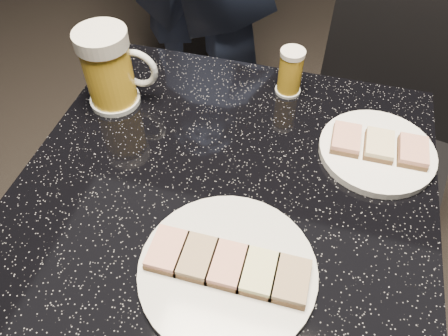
{
  "coord_description": "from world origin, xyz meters",
  "views": [
    {
      "loc": [
        0.12,
        -0.44,
        1.33
      ],
      "look_at": [
        0.0,
        0.0,
        0.8
      ],
      "focal_mm": 35.0,
      "sensor_mm": 36.0,
      "label": 1
    }
  ],
  "objects": [
    {
      "name": "plate_large",
      "position": [
        0.05,
        -0.15,
        0.76
      ],
      "size": [
        0.26,
        0.26,
        0.01
      ],
      "primitive_type": "cylinder",
      "color": "silver",
      "rests_on": "table"
    },
    {
      "name": "plate_small",
      "position": [
        0.24,
        0.15,
        0.76
      ],
      "size": [
        0.21,
        0.21,
        0.01
      ],
      "primitive_type": "cylinder",
      "color": "white",
      "rests_on": "table"
    },
    {
      "name": "table",
      "position": [
        0.0,
        0.0,
        0.51
      ],
      "size": [
        0.7,
        0.7,
        0.75
      ],
      "color": "black",
      "rests_on": "floor"
    },
    {
      "name": "beer_mug",
      "position": [
        -0.27,
        0.16,
        0.83
      ],
      "size": [
        0.14,
        0.1,
        0.16
      ],
      "color": "silver",
      "rests_on": "table"
    },
    {
      "name": "beer_tumbler",
      "position": [
        0.06,
        0.28,
        0.8
      ],
      "size": [
        0.05,
        0.05,
        0.1
      ],
      "color": "silver",
      "rests_on": "table"
    },
    {
      "name": "chair",
      "position": [
        0.29,
        0.46,
        0.5
      ],
      "size": [
        0.47,
        0.47,
        0.87
      ],
      "color": "black",
      "rests_on": "floor"
    },
    {
      "name": "canapes_on_plate_large",
      "position": [
        0.05,
        -0.15,
        0.77
      ],
      "size": [
        0.23,
        0.07,
        0.02
      ],
      "color": "#4C3521",
      "rests_on": "plate_large"
    },
    {
      "name": "canapes_on_plate_small",
      "position": [
        0.24,
        0.15,
        0.77
      ],
      "size": [
        0.17,
        0.07,
        0.02
      ],
      "color": "#4C3521",
      "rests_on": "plate_small"
    }
  ]
}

